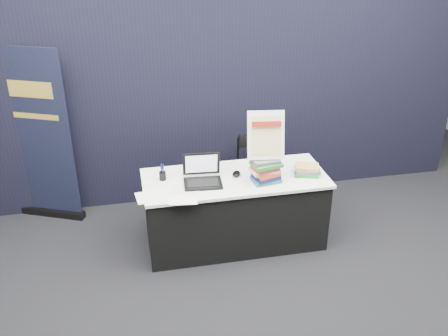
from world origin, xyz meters
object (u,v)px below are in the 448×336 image
(book_stack_tall, at_px, (265,170))
(book_stack_short, at_px, (307,170))
(laptop, at_px, (202,176))
(display_table, at_px, (235,210))
(stacking_chair, at_px, (258,171))
(pullup_banner, at_px, (39,146))
(info_sign, at_px, (266,136))

(book_stack_tall, xyz_separation_m, book_stack_short, (0.44, 0.05, -0.07))
(laptop, xyz_separation_m, book_stack_short, (1.04, -0.06, -0.01))
(display_table, bearing_deg, book_stack_tall, -29.11)
(laptop, height_order, stacking_chair, laptop)
(book_stack_tall, bearing_deg, laptop, 169.60)
(book_stack_tall, relative_size, pullup_banner, 0.15)
(book_stack_short, bearing_deg, info_sign, -177.46)
(display_table, bearing_deg, pullup_banner, 154.06)
(display_table, height_order, pullup_banner, pullup_banner)
(laptop, bearing_deg, book_stack_tall, -5.78)
(laptop, relative_size, book_stack_tall, 1.34)
(display_table, bearing_deg, laptop, -173.67)
(book_stack_tall, height_order, book_stack_short, book_stack_tall)
(book_stack_short, xyz_separation_m, info_sign, (-0.44, -0.02, 0.41))
(book_stack_short, bearing_deg, pullup_banner, 158.57)
(stacking_chair, bearing_deg, info_sign, -110.08)
(book_stack_tall, bearing_deg, info_sign, 90.00)
(info_sign, bearing_deg, stacking_chair, 87.76)
(laptop, distance_m, info_sign, 0.72)
(laptop, height_order, pullup_banner, pullup_banner)
(laptop, relative_size, stacking_chair, 0.42)
(laptop, bearing_deg, display_table, 10.95)
(display_table, height_order, book_stack_tall, book_stack_tall)
(info_sign, xyz_separation_m, stacking_chair, (0.13, 0.67, -0.71))
(book_stack_tall, height_order, pullup_banner, pullup_banner)
(info_sign, height_order, stacking_chair, info_sign)
(pullup_banner, distance_m, stacking_chair, 2.37)
(book_stack_tall, bearing_deg, pullup_banner, 153.67)
(laptop, bearing_deg, book_stack_short, 1.36)
(display_table, relative_size, stacking_chair, 2.01)
(book_stack_tall, relative_size, stacking_chair, 0.31)
(display_table, distance_m, book_stack_short, 0.83)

